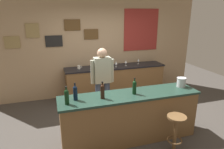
{
  "coord_description": "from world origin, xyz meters",
  "views": [
    {
      "loc": [
        -1.31,
        -3.49,
        2.31
      ],
      "look_at": [
        -0.08,
        0.45,
        1.05
      ],
      "focal_mm": 31.94,
      "sensor_mm": 36.0,
      "label": 1
    }
  ],
  "objects": [
    {
      "name": "wine_bottle_c",
      "position": [
        -0.53,
        -0.43,
        1.06
      ],
      "size": [
        0.07,
        0.07,
        0.31
      ],
      "color": "black",
      "rests_on": "bar_counter"
    },
    {
      "name": "side_counter",
      "position": [
        0.4,
        1.65,
        0.45
      ],
      "size": [
        2.83,
        0.56,
        0.9
      ],
      "color": "brown",
      "rests_on": "ground_plane"
    },
    {
      "name": "ground_plane",
      "position": [
        0.0,
        0.0,
        0.0
      ],
      "size": [
        10.0,
        10.0,
        0.0
      ],
      "primitive_type": "plane",
      "color": "#423D38"
    },
    {
      "name": "ice_bucket",
      "position": [
        1.11,
        -0.34,
        1.02
      ],
      "size": [
        0.19,
        0.19,
        0.19
      ],
      "color": "#B7BABF",
      "rests_on": "bar_counter"
    },
    {
      "name": "wine_bottle_a",
      "position": [
        -1.13,
        -0.49,
        1.06
      ],
      "size": [
        0.07,
        0.07,
        0.31
      ],
      "color": "black",
      "rests_on": "bar_counter"
    },
    {
      "name": "wine_bottle_b",
      "position": [
        -0.98,
        -0.36,
        1.06
      ],
      "size": [
        0.07,
        0.07,
        0.31
      ],
      "color": "black",
      "rests_on": "bar_counter"
    },
    {
      "name": "wine_glass_b",
      "position": [
        0.69,
        1.61,
        1.01
      ],
      "size": [
        0.07,
        0.07,
        0.16
      ],
      "color": "silver",
      "rests_on": "side_counter"
    },
    {
      "name": "wine_glass_c",
      "position": [
        1.12,
        1.71,
        1.01
      ],
      "size": [
        0.07,
        0.07,
        0.16
      ],
      "color": "silver",
      "rests_on": "side_counter"
    },
    {
      "name": "bar_counter",
      "position": [
        0.0,
        -0.4,
        0.46
      ],
      "size": [
        2.58,
        0.6,
        0.92
      ],
      "color": "brown",
      "rests_on": "ground_plane"
    },
    {
      "name": "coffee_mug",
      "position": [
        -0.62,
        1.67,
        0.95
      ],
      "size": [
        0.13,
        0.08,
        0.09
      ],
      "color": "silver",
      "rests_on": "side_counter"
    },
    {
      "name": "wine_bottle_d",
      "position": [
        0.07,
        -0.41,
        1.06
      ],
      "size": [
        0.07,
        0.07,
        0.31
      ],
      "color": "black",
      "rests_on": "bar_counter"
    },
    {
      "name": "bar_stool",
      "position": [
        0.61,
        -0.98,
        0.46
      ],
      "size": [
        0.32,
        0.32,
        0.68
      ],
      "color": "brown",
      "rests_on": "ground_plane"
    },
    {
      "name": "bartender",
      "position": [
        -0.27,
        0.55,
        0.94
      ],
      "size": [
        0.52,
        0.21,
        1.62
      ],
      "color": "#384766",
      "rests_on": "ground_plane"
    },
    {
      "name": "wine_glass_a",
      "position": [
        0.39,
        1.57,
        1.01
      ],
      "size": [
        0.07,
        0.07,
        0.16
      ],
      "color": "silver",
      "rests_on": "side_counter"
    },
    {
      "name": "back_wall",
      "position": [
        0.02,
        2.03,
        1.42
      ],
      "size": [
        6.0,
        0.09,
        2.8
      ],
      "color": "tan",
      "rests_on": "ground_plane"
    }
  ]
}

